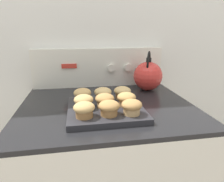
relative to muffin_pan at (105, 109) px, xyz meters
The scene contains 13 objects.
wall_back 0.52m from the muffin_pan, 87.79° to the left, with size 8.00×0.05×2.40m.
control_panel 0.42m from the muffin_pan, 87.29° to the left, with size 0.74×0.07×0.22m.
muffin_pan is the anchor object (origin of this frame).
muffin_r0_c0 0.13m from the muffin_pan, 136.02° to the right, with size 0.08×0.08×0.06m.
muffin_r0_c1 0.09m from the muffin_pan, 88.84° to the right, with size 0.08×0.08×0.06m.
muffin_r0_c2 0.13m from the muffin_pan, 45.86° to the right, with size 0.08×0.08×0.06m.
muffin_r1_c0 0.10m from the muffin_pan, behind, with size 0.08×0.08×0.06m.
muffin_r1_c1 0.04m from the muffin_pan, 144.68° to the right, with size 0.08×0.08×0.06m.
muffin_r1_c2 0.10m from the muffin_pan, ahead, with size 0.08×0.08×0.06m.
muffin_r2_c0 0.13m from the muffin_pan, 134.96° to the left, with size 0.08×0.08×0.06m.
muffin_r2_c1 0.10m from the muffin_pan, 89.16° to the left, with size 0.08×0.08×0.06m.
muffin_r2_c2 0.13m from the muffin_pan, 44.25° to the left, with size 0.08×0.08×0.06m.
tea_kettle 0.39m from the muffin_pan, 44.61° to the left, with size 0.16×0.19×0.21m.
Camera 1 is at (-0.12, -0.49, 1.26)m, focal length 32.00 mm.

